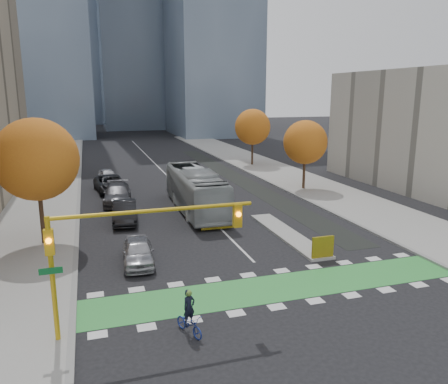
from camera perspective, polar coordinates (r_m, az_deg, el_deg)
ground at (r=21.75m, az=8.93°, el=-13.79°), size 300.00×300.00×0.00m
sidewalk_west at (r=38.84m, az=-23.67°, el=-2.63°), size 7.00×120.00×0.15m
sidewalk_east at (r=44.58m, az=13.21°, el=0.00°), size 7.00×120.00×0.15m
curb_west at (r=38.58m, az=-18.51°, el=-2.30°), size 0.30×120.00×0.16m
curb_east at (r=42.93m, az=9.18°, el=-0.31°), size 0.30×120.00×0.16m
bike_crossing at (r=22.97m, az=7.25°, el=-12.22°), size 20.00×3.00×0.01m
centre_line at (r=58.83m, az=-8.49°, el=3.18°), size 0.15×70.00×0.01m
bike_lane_paint at (r=51.02m, az=1.66°, el=1.85°), size 2.50×50.00×0.01m
median_island at (r=30.85m, az=8.25°, el=-5.47°), size 1.60×10.00×0.16m
hazard_board at (r=26.62m, az=12.78°, el=-7.02°), size 1.40×0.12×1.30m
tower_ne at (r=108.27m, az=-1.75°, el=23.59°), size 18.00×24.00×60.00m
tree_west at (r=29.79m, az=-23.30°, el=3.91°), size 5.20×5.20×8.22m
tree_east_near at (r=44.80m, az=10.56°, el=6.40°), size 4.40×4.40×7.08m
tree_east_far at (r=59.50m, az=3.76°, el=8.48°), size 4.80×4.80×7.65m
traffic_signal_west at (r=17.78m, az=-13.52°, el=-6.08°), size 8.53×0.56×5.20m
cyclist at (r=18.60m, az=-4.56°, el=-16.28°), size 1.20×1.78×1.95m
bus at (r=36.67m, az=-3.74°, el=0.28°), size 3.18×12.66×3.51m
parked_car_a at (r=25.91m, az=-11.16°, el=-7.63°), size 2.05×4.47×1.49m
parked_car_b at (r=34.17m, az=-12.82°, el=-2.56°), size 2.20×5.12×1.64m
parked_car_c at (r=40.21m, az=-13.75°, el=-0.28°), size 2.94×6.02×1.69m
parked_car_d at (r=45.09m, az=-14.57°, el=1.05°), size 3.41×6.22×1.65m
parked_car_e at (r=50.19m, az=-14.94°, el=2.08°), size 2.31×4.51×1.47m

